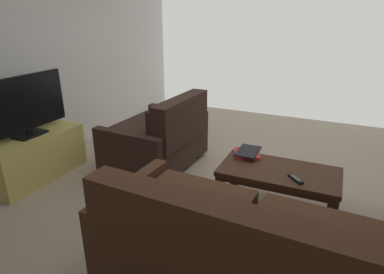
# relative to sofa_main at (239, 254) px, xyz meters

# --- Properties ---
(ground_plane) EXTENTS (4.90, 5.85, 0.01)m
(ground_plane) POSITION_rel_sofa_main_xyz_m (0.33, -1.14, -0.37)
(ground_plane) COLOR tan
(wall_right) EXTENTS (0.12, 5.85, 2.58)m
(wall_right) POSITION_rel_sofa_main_xyz_m (2.78, -1.14, 0.92)
(wall_right) COLOR silver
(wall_right) RESTS_ON ground
(sofa_main) EXTENTS (1.80, 0.95, 0.86)m
(sofa_main) POSITION_rel_sofa_main_xyz_m (0.00, 0.00, 0.00)
(sofa_main) COLOR black
(sofa_main) RESTS_ON ground
(loveseat_near) EXTENTS (0.90, 1.16, 0.85)m
(loveseat_near) POSITION_rel_sofa_main_xyz_m (1.37, -1.50, -0.01)
(loveseat_near) COLOR black
(loveseat_near) RESTS_ON ground
(coffee_table) EXTENTS (1.02, 0.54, 0.41)m
(coffee_table) POSITION_rel_sofa_main_xyz_m (-0.03, -1.12, -0.03)
(coffee_table) COLOR #3D2316
(coffee_table) RESTS_ON ground
(tv_stand) EXTENTS (0.47, 1.05, 0.49)m
(tv_stand) POSITION_rel_sofa_main_xyz_m (2.47, -0.70, -0.12)
(tv_stand) COLOR #D8C666
(tv_stand) RESTS_ON ground
(flat_tv) EXTENTS (0.20, 0.97, 0.62)m
(flat_tv) POSITION_rel_sofa_main_xyz_m (2.47, -0.70, 0.44)
(flat_tv) COLOR black
(flat_tv) RESTS_ON tv_stand
(book_stack) EXTENTS (0.30, 0.31, 0.05)m
(book_stack) POSITION_rel_sofa_main_xyz_m (0.31, -1.31, 0.07)
(book_stack) COLOR #C63833
(book_stack) RESTS_ON coffee_table
(tv_remote) EXTENTS (0.14, 0.15, 0.02)m
(tv_remote) POSITION_rel_sofa_main_xyz_m (-0.18, -0.98, 0.05)
(tv_remote) COLOR black
(tv_remote) RESTS_ON coffee_table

